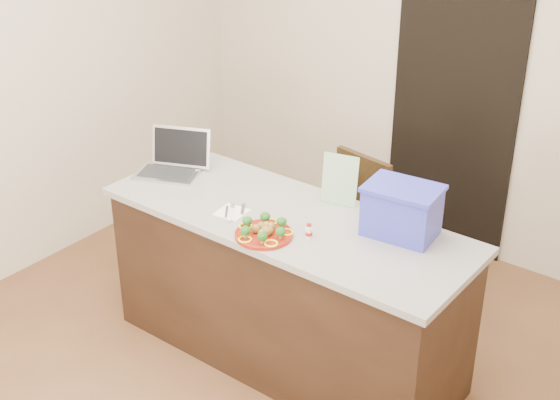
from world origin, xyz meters
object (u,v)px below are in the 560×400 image
Objects in this scene: napkin at (232,212)px; laptop at (174,161)px; blue_box at (402,210)px; plate at (264,234)px; island at (286,288)px; chair at (352,221)px; yogurt_bottle at (309,232)px.

laptop is (-0.61, 0.19, 0.07)m from napkin.
laptop is 1.45m from blue_box.
island is at bearing 98.92° from plate.
island is 0.77m from chair.
laptop reaches higher than napkin.
island is 0.85m from blue_box.
napkin is 1.01m from chair.
plate is 3.84× the size of yogurt_bottle.
plate reaches higher than napkin.
yogurt_bottle is 0.08× the size of chair.
island is at bearing -76.71° from chair.
yogurt_bottle is at bearing 34.13° from plate.
chair reaches higher than napkin.
laptop is 1.08× the size of blue_box.
laptop is at bearing 172.05° from yogurt_bottle.
blue_box is at bearing 19.32° from island.
plate is 0.31m from napkin.
chair is at bearing 18.09° from laptop.
napkin is 0.16× the size of chair.
plate is 0.23m from yogurt_bottle.
blue_box is at bearing 23.01° from napkin.
plate is 1.08m from chair.
napkin is 0.38× the size of blue_box.
napkin reaches higher than island.
island is 0.55m from napkin.
blue_box reaches higher than chair.
island is 0.53m from plate.
napkin is (-0.29, 0.09, -0.01)m from plate.
chair is (-0.63, 0.56, -0.52)m from blue_box.
chair is at bearing 94.39° from island.
laptop is (-0.86, 0.04, 0.53)m from island.
blue_box is at bearing -32.75° from chair.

